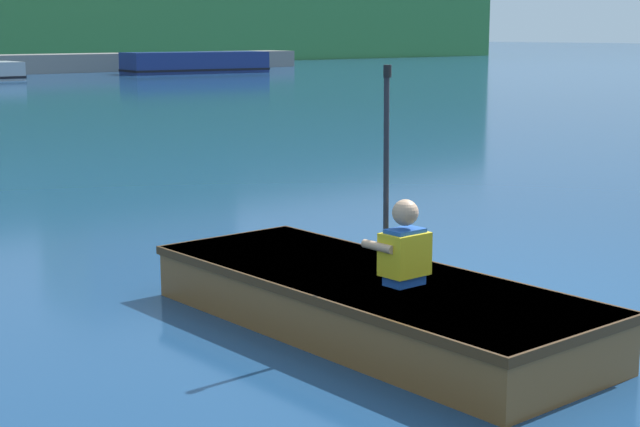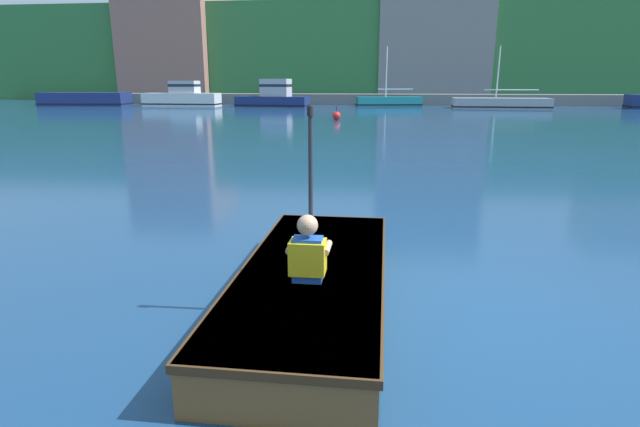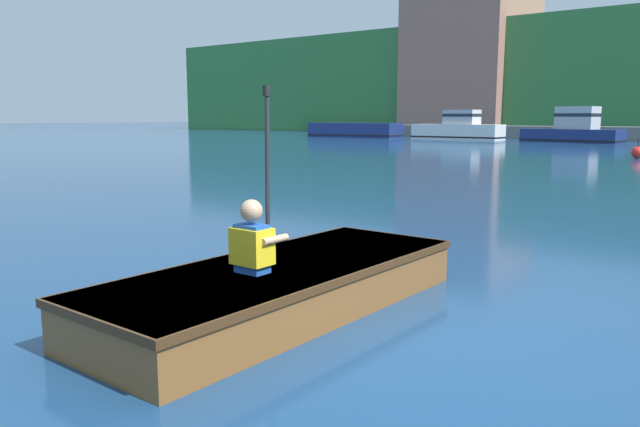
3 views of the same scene
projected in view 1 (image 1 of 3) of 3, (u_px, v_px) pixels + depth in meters
The scene contains 4 objects.
ground_plane at pixel (484, 297), 7.45m from camera, with size 300.00×300.00×0.00m, color navy.
moored_boat_dock_center_near at pixel (196, 63), 47.58m from camera, with size 7.31×3.11×1.02m.
rowboat_foreground at pixel (363, 297), 6.63m from camera, with size 1.30×3.54×0.38m.
person_paddler at pixel (403, 245), 6.27m from camera, with size 0.36×0.33×1.40m.
Camera 1 is at (-5.66, -4.64, 1.99)m, focal length 55.00 mm.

